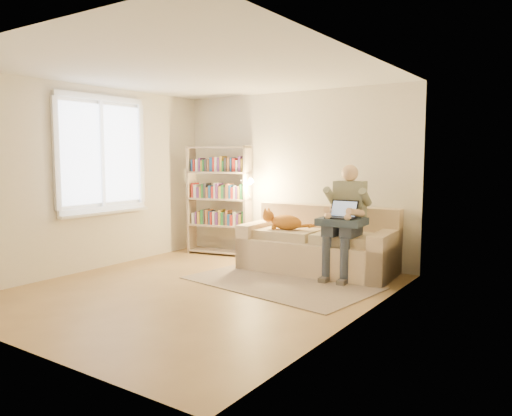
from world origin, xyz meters
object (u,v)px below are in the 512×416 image
Objects in this scene: person at (346,214)px; cat at (282,221)px; sofa at (319,248)px; laptop at (343,214)px; bookshelf at (219,195)px.

cat is at bearing 178.64° from person.
sofa is 0.71m from person.
sofa is 0.77m from laptop.
person is 0.98m from cat.
person is (0.46, -0.13, 0.52)m from sofa.
laptop is (0.48, -0.26, 0.54)m from sofa.
person reaches higher than cat.
bookshelf is at bearing 169.31° from person.
cat is at bearing -25.05° from bookshelf.
person is 2.39m from bookshelf.
laptop is at bearing -8.98° from cat.
sofa is 1.45× the size of person.
person is 0.13m from laptop.
bookshelf is (-2.37, 0.28, 0.14)m from person.
sofa is 5.73× the size of laptop.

